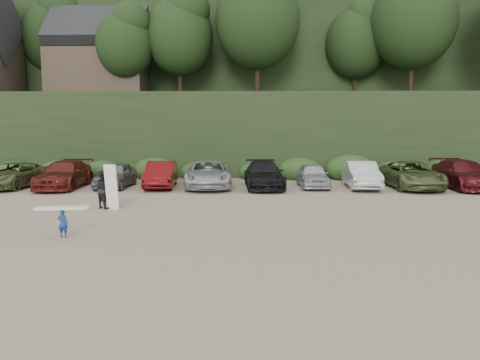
{
  "coord_description": "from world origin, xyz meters",
  "views": [
    {
      "loc": [
        1.01,
        -17.44,
        3.75
      ],
      "look_at": [
        0.57,
        3.0,
        1.3
      ],
      "focal_mm": 35.0,
      "sensor_mm": 36.0,
      "label": 1
    }
  ],
  "objects": [
    {
      "name": "adult_surfer",
      "position": [
        -5.5,
        3.04,
        0.87
      ],
      "size": [
        1.29,
        1.03,
        2.01
      ],
      "color": "black",
      "rests_on": "ground"
    },
    {
      "name": "ground",
      "position": [
        0.0,
        0.0,
        0.0
      ],
      "size": [
        120.0,
        120.0,
        0.0
      ],
      "primitive_type": "plane",
      "color": "tan",
      "rests_on": "ground"
    },
    {
      "name": "parked_cars",
      "position": [
        0.15,
        9.97,
        0.77
      ],
      "size": [
        39.64,
        6.11,
        1.65
      ],
      "color": "#ABACB0",
      "rests_on": "ground"
    },
    {
      "name": "child_surfer",
      "position": [
        -5.22,
        -2.32,
        0.7
      ],
      "size": [
        1.76,
        0.69,
        1.03
      ],
      "color": "navy",
      "rests_on": "ground"
    },
    {
      "name": "hillside_backdrop",
      "position": [
        -0.26,
        35.93,
        11.22
      ],
      "size": [
        90.0,
        41.5,
        28.0
      ],
      "color": "black",
      "rests_on": "ground"
    }
  ]
}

